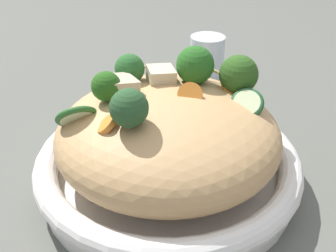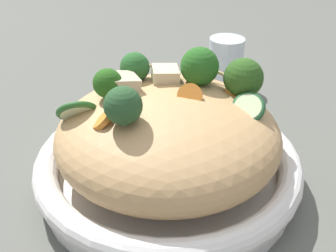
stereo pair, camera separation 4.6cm
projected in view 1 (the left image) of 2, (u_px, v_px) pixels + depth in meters
ground_plane at (168, 179)px, 0.50m from camera, size 3.00×3.00×0.00m
serving_bowl at (168, 164)px, 0.49m from camera, size 0.33×0.33×0.05m
noodle_heap at (168, 133)px, 0.47m from camera, size 0.27×0.27×0.11m
broccoli_florets at (179, 78)px, 0.45m from camera, size 0.21×0.15×0.06m
carrot_coins at (186, 101)px, 0.44m from camera, size 0.20×0.05×0.03m
zucchini_slices at (139, 105)px, 0.44m from camera, size 0.23×0.13×0.04m
chicken_chunks at (139, 84)px, 0.46m from camera, size 0.09×0.05×0.03m
drinking_glass at (207, 60)px, 0.73m from camera, size 0.06×0.06×0.09m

